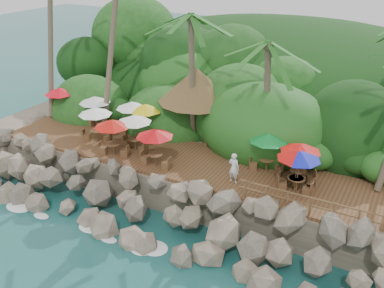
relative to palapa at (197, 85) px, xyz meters
The scene contains 11 objects.
ground 11.28m from the palapa, 80.54° to the right, with size 140.00×140.00×0.00m, color #19514F.
land_base 8.16m from the palapa, 76.14° to the left, with size 32.00×25.20×2.10m, color gray.
jungle_hill 15.19m from the palapa, 83.49° to the left, with size 44.80×28.00×15.40m, color #143811.
seawall 9.00m from the palapa, 78.10° to the right, with size 29.00×4.00×2.30m, color gray, non-canonical shape.
terrace 5.29m from the palapa, 65.87° to the right, with size 26.00×5.00×0.20m, color brown.
jungle_foliage 8.11m from the palapa, 73.72° to the left, with size 44.00×16.00×12.00m, color #143811, non-canonical shape.
foam_line 11.01m from the palapa, 80.24° to the right, with size 25.20×0.80×0.06m.
palapa is the anchor object (origin of this frame).
dining_clusters 3.72m from the palapa, 95.14° to the right, with size 20.28×5.36×2.34m.
railing 11.33m from the palapa, 32.57° to the right, with size 7.20×0.10×1.00m.
waiter 7.21m from the palapa, 44.73° to the right, with size 0.63×0.41×1.73m, color silver.
Camera 1 is at (11.23, -14.67, 14.24)m, focal length 41.53 mm.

